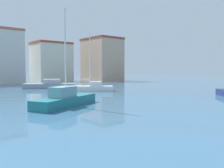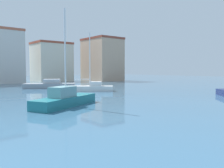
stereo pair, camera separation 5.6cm
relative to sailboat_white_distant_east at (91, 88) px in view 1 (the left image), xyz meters
The scene contains 6 objects.
water 3.75m from the sailboat_white_distant_east, behind, with size 160.00×160.00×0.00m, color #38607F.
sailboat_white_distant_east is the anchor object (origin of this frame).
sailboat_teal_mid_harbor 12.64m from the sailboat_white_distant_east, 133.13° to the right, with size 6.45×4.27×7.55m.
motorboat_grey_far_left 8.36m from the sailboat_white_distant_east, 103.66° to the left, with size 7.81×6.21×1.37m.
waterfront_apartments 29.28m from the sailboat_white_distant_east, 74.93° to the left, with size 8.46×7.18×9.39m.
harbor_office 29.80m from the sailboat_white_distant_east, 50.15° to the left, with size 7.24×9.66×10.80m.
Camera 1 is at (1.46, -5.27, 2.85)m, focal length 37.40 mm.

